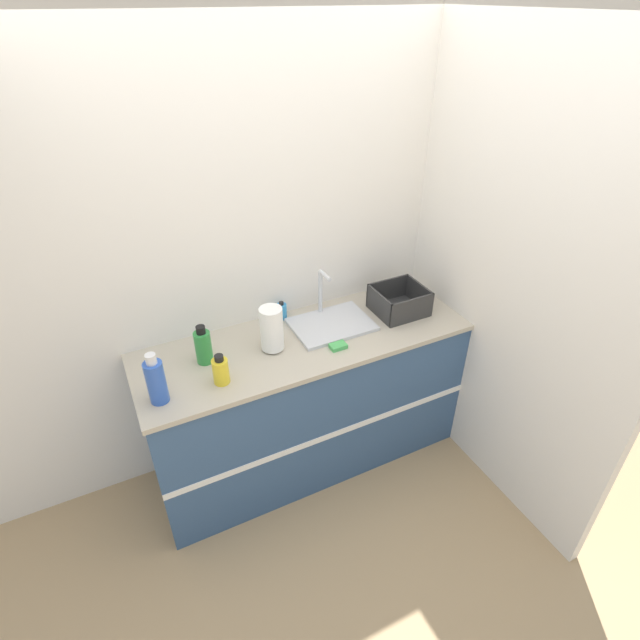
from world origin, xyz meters
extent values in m
plane|color=tan|center=(0.00, 0.00, 0.00)|extent=(12.00, 12.00, 0.00)
cube|color=silver|center=(0.00, 0.64, 1.30)|extent=(4.27, 0.06, 2.60)
cube|color=silver|center=(0.96, 0.31, 1.30)|extent=(0.06, 2.61, 2.60)
cube|color=#33517A|center=(0.00, 0.31, 0.45)|extent=(1.87, 0.61, 0.90)
cube|color=white|center=(0.00, 0.00, 0.45)|extent=(1.87, 0.01, 0.04)
cube|color=#B2A893|center=(0.00, 0.31, 0.92)|extent=(1.89, 0.63, 0.03)
cube|color=silver|center=(0.19, 0.35, 0.94)|extent=(0.45, 0.33, 0.02)
cylinder|color=silver|center=(0.19, 0.50, 1.09)|extent=(0.02, 0.02, 0.27)
cylinder|color=silver|center=(0.19, 0.44, 1.22)|extent=(0.02, 0.12, 0.02)
cylinder|color=#4C4C51|center=(-0.20, 0.30, 0.94)|extent=(0.09, 0.09, 0.01)
cylinder|color=white|center=(-0.20, 0.30, 1.07)|extent=(0.12, 0.12, 0.25)
cube|color=#2D2D2D|center=(0.62, 0.31, 0.94)|extent=(0.29, 0.27, 0.01)
cube|color=#2D2D2D|center=(0.62, 0.18, 1.02)|extent=(0.29, 0.01, 0.14)
cube|color=#2D2D2D|center=(0.62, 0.44, 1.02)|extent=(0.29, 0.01, 0.14)
cube|color=#2D2D2D|center=(0.48, 0.31, 1.02)|extent=(0.01, 0.27, 0.14)
cube|color=#2D2D2D|center=(0.77, 0.31, 1.02)|extent=(0.01, 0.27, 0.14)
cylinder|color=yellow|center=(-0.53, 0.15, 1.00)|extent=(0.08, 0.08, 0.13)
cylinder|color=black|center=(-0.53, 0.15, 1.08)|extent=(0.04, 0.04, 0.03)
cylinder|color=#2D8C3D|center=(-0.56, 0.35, 1.02)|extent=(0.09, 0.09, 0.18)
cylinder|color=black|center=(-0.56, 0.35, 1.13)|extent=(0.05, 0.05, 0.04)
cylinder|color=#2D56B7|center=(-0.83, 0.16, 1.04)|extent=(0.09, 0.09, 0.22)
cylinder|color=silver|center=(-0.83, 0.16, 1.18)|extent=(0.05, 0.05, 0.05)
cylinder|color=#338CCC|center=(-0.04, 0.56, 0.98)|extent=(0.06, 0.06, 0.09)
cylinder|color=black|center=(-0.04, 0.56, 1.03)|extent=(0.03, 0.03, 0.02)
cube|color=#4CB259|center=(0.12, 0.15, 0.95)|extent=(0.09, 0.06, 0.02)
camera|label=1|loc=(-0.93, -1.76, 2.56)|focal=28.00mm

